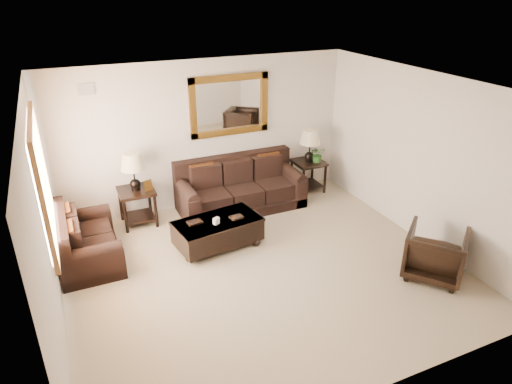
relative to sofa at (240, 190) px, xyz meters
name	(u,v)px	position (x,y,z in m)	size (l,w,h in m)	color
room	(262,186)	(-0.49, -2.05, 1.01)	(5.51, 5.01, 2.71)	tan
window	(43,181)	(-3.19, -1.15, 1.21)	(0.07, 1.96, 1.66)	white
mirror	(230,105)	(0.00, 0.42, 1.51)	(1.50, 0.06, 1.10)	#4E2C0F
air_vent	(86,89)	(-2.39, 0.43, 2.01)	(0.25, 0.02, 0.18)	#999999
sofa	(240,190)	(0.00, 0.00, 0.00)	(2.30, 0.99, 0.94)	black
loveseat	(84,243)	(-2.84, -0.75, -0.04)	(0.87, 1.47, 0.83)	black
end_table_left	(135,179)	(-1.86, 0.11, 0.51)	(0.60, 0.60, 1.31)	black
end_table_right	(309,152)	(1.54, 0.12, 0.49)	(0.58, 0.58, 1.27)	black
coffee_table	(218,230)	(-0.85, -1.15, -0.05)	(1.44, 0.91, 0.57)	black
armchair	(435,251)	(1.71, -3.19, 0.06)	(0.78, 0.73, 0.81)	black
potted_plant	(317,156)	(1.67, 0.02, 0.42)	(0.30, 0.33, 0.26)	#28571E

